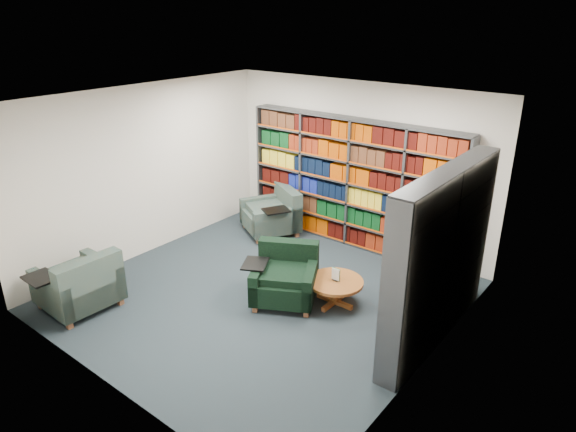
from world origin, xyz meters
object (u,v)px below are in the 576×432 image
Objects in this scene: chair_teal_left at (275,215)px; chair_green_right at (286,278)px; coffee_table at (335,285)px; chair_teal_front at (81,287)px.

chair_green_right is at bearing -46.66° from chair_teal_left.
chair_green_right is at bearing -155.40° from coffee_table.
coffee_table is (2.66, 2.26, -0.05)m from chair_teal_front.
chair_teal_left reaches higher than chair_green_right.
chair_teal_left is 1.05× the size of chair_green_right.
chair_teal_front reaches higher than chair_teal_left.
chair_teal_front is at bearing -96.14° from chair_teal_left.
chair_teal_left is at bearing 147.94° from coffee_table.
chair_teal_left is 2.67m from coffee_table.
chair_teal_left is 2.36m from chair_green_right.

